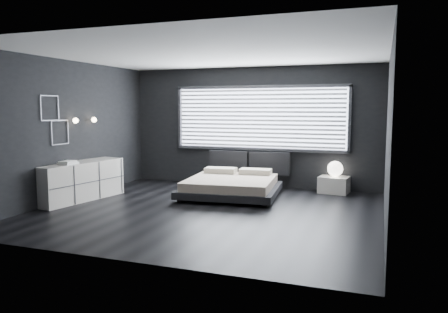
% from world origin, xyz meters
% --- Properties ---
extents(room, '(6.04, 6.00, 2.80)m').
position_xyz_m(room, '(0.00, 0.00, 1.40)').
color(room, black).
rests_on(room, ground).
extents(window, '(4.14, 0.09, 1.52)m').
position_xyz_m(window, '(0.20, 2.70, 1.61)').
color(window, white).
rests_on(window, ground).
extents(headboard, '(1.96, 0.16, 0.52)m').
position_xyz_m(headboard, '(-0.02, 2.64, 0.57)').
color(headboard, black).
rests_on(headboard, ground).
extents(sconce_near, '(0.18, 0.11, 0.11)m').
position_xyz_m(sconce_near, '(-2.88, 0.05, 1.60)').
color(sconce_near, silver).
rests_on(sconce_near, ground).
extents(sconce_far, '(0.18, 0.11, 0.11)m').
position_xyz_m(sconce_far, '(-2.88, 0.65, 1.60)').
color(sconce_far, silver).
rests_on(sconce_far, ground).
extents(wall_art_upper, '(0.01, 0.48, 0.48)m').
position_xyz_m(wall_art_upper, '(-2.98, -0.55, 1.85)').
color(wall_art_upper, '#47474C').
rests_on(wall_art_upper, ground).
extents(wall_art_lower, '(0.01, 0.48, 0.48)m').
position_xyz_m(wall_art_lower, '(-2.98, -0.30, 1.38)').
color(wall_art_lower, '#47474C').
rests_on(wall_art_lower, ground).
extents(bed, '(2.12, 2.04, 0.50)m').
position_xyz_m(bed, '(-0.03, 1.38, 0.23)').
color(bed, black).
rests_on(bed, ground).
extents(nightstand, '(0.68, 0.59, 0.36)m').
position_xyz_m(nightstand, '(1.97, 2.50, 0.18)').
color(nightstand, white).
rests_on(nightstand, ground).
extents(orb_lamp, '(0.34, 0.34, 0.34)m').
position_xyz_m(orb_lamp, '(1.98, 2.54, 0.53)').
color(orb_lamp, white).
rests_on(orb_lamp, nightstand).
extents(dresser, '(0.87, 1.99, 0.77)m').
position_xyz_m(dresser, '(-2.78, -0.01, 0.39)').
color(dresser, white).
rests_on(dresser, ground).
extents(book_stack, '(0.27, 0.35, 0.07)m').
position_xyz_m(book_stack, '(-2.75, -0.37, 0.80)').
color(book_stack, white).
rests_on(book_stack, dresser).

